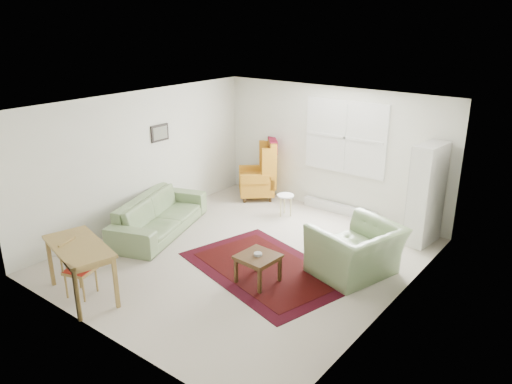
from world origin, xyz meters
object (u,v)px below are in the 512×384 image
Objects in this scene: sofa at (159,209)px; armchair at (356,246)px; cabinet at (427,194)px; desk at (82,271)px; coffee_table at (258,269)px; wingback_chair at (256,169)px; stool at (285,205)px; desk_chair at (80,269)px.

sofa is 1.84× the size of armchair.
cabinet is 1.41× the size of desk.
coffee_table is 3.28m from cabinet.
coffee_table is at bearing -4.06° from wingback_chair.
wingback_chair is at bearing 156.83° from stool.
coffee_table is at bearing 46.39° from desk.
wingback_chair is at bearing 96.45° from desk.
desk is at bearing -97.40° from stool.
wingback_chair is 4.74m from desk.
wingback_chair reaches higher than sofa.
sofa is at bearing 171.92° from coffee_table.
wingback_chair is (-3.28, 1.78, 0.17)m from armchair.
sofa is 4.12× the size of coffee_table.
sofa is at bearing -61.49° from armchair.
armchair is at bearing -97.77° from sofa.
sofa is 1.81× the size of desk.
wingback_chair is 1.25m from stool.
stool is 0.54× the size of desk_chair.
sofa is 1.74× the size of wingback_chair.
wingback_chair is at bearing -174.02° from cabinet.
wingback_chair is 3.69m from coffee_table.
sofa is at bearing 110.64° from desk.
armchair is at bearing -61.69° from desk_chair.
cabinet reaches higher than desk.
desk_chair reaches higher than stool.
sofa reaches higher than coffee_table.
wingback_chair is at bearing -101.76° from armchair.
sofa is 2.55m from wingback_chair.
stool is at bearing -25.96° from desk_chair.
wingback_chair reaches higher than desk_chair.
wingback_chair reaches higher than coffee_table.
wingback_chair is 1.59× the size of desk_chair.
coffee_table is at bearing -62.31° from desk_chair.
sofa is 1.28× the size of cabinet.
cabinet reaches higher than armchair.
armchair is (3.57, 0.75, 0.02)m from sofa.
sofa is at bearing 1.63° from desk_chair.
desk is (-3.14, -4.70, -0.49)m from cabinet.
desk is (-1.73, -1.81, 0.17)m from coffee_table.
sofa is 2.32m from desk.
desk is at bearing -133.61° from coffee_table.
coffee_table is 1.25× the size of stool.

